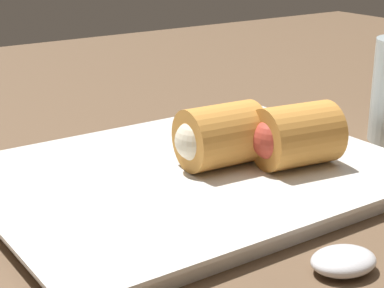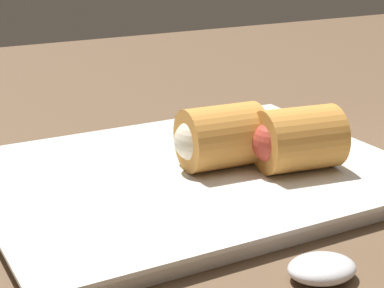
{
  "view_description": "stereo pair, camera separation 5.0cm",
  "coord_description": "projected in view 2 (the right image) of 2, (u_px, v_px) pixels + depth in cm",
  "views": [
    {
      "loc": [
        -25.1,
        -36.8,
        21.94
      ],
      "look_at": [
        1.66,
        2.27,
        5.5
      ],
      "focal_mm": 60.0,
      "sensor_mm": 36.0,
      "label": 1
    },
    {
      "loc": [
        -20.83,
        -39.4,
        21.94
      ],
      "look_at": [
        1.66,
        2.27,
        5.5
      ],
      "focal_mm": 60.0,
      "sensor_mm": 36.0,
      "label": 2
    }
  ],
  "objects": [
    {
      "name": "serving_plate",
      "position": [
        192.0,
        176.0,
        0.51
      ],
      "size": [
        32.7,
        25.18,
        1.5
      ],
      "color": "silver",
      "rests_on": "table_surface"
    },
    {
      "name": "roll_front_left",
      "position": [
        217.0,
        137.0,
        0.5
      ],
      "size": [
        7.2,
        5.45,
        4.99
      ],
      "color": "#C68438",
      "rests_on": "serving_plate"
    },
    {
      "name": "table_surface",
      "position": [
        187.0,
        211.0,
        0.49
      ],
      "size": [
        180.0,
        140.0,
        2.0
      ],
      "color": "brown",
      "rests_on": "ground"
    },
    {
      "name": "spoon",
      "position": [
        345.0,
        266.0,
        0.38
      ],
      "size": [
        19.54,
        6.0,
        1.45
      ],
      "color": "silver",
      "rests_on": "table_surface"
    },
    {
      "name": "roll_front_right",
      "position": [
        294.0,
        139.0,
        0.5
      ],
      "size": [
        7.35,
        5.88,
        4.99
      ],
      "color": "#C68438",
      "rests_on": "serving_plate"
    }
  ]
}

